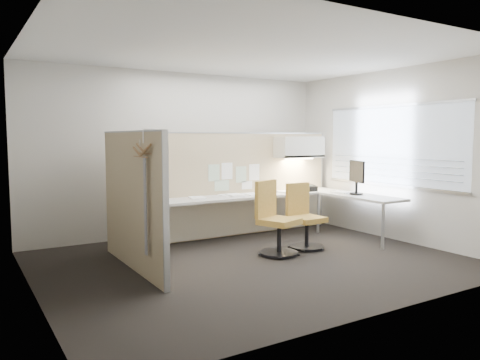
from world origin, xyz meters
TOP-DOWN VIEW (x-y plane):
  - floor at (0.00, 0.00)m, footprint 5.50×4.50m
  - ceiling at (0.00, 0.00)m, footprint 5.50×4.50m
  - wall_back at (0.00, 2.25)m, footprint 5.50×0.02m
  - wall_front at (0.00, -2.25)m, footprint 5.50×0.02m
  - wall_left at (-2.75, 0.00)m, footprint 0.02×4.50m
  - wall_right at (2.75, 0.00)m, footprint 0.02×4.50m
  - window_pane at (2.73, 0.00)m, footprint 0.01×2.80m
  - partition_back at (0.55, 1.60)m, footprint 4.10×0.06m
  - partition_left at (-1.50, 0.50)m, footprint 0.06×2.20m
  - desk at (0.93, 1.13)m, footprint 4.00×2.07m
  - overhead_bin at (1.90, 1.39)m, footprint 0.90×0.36m
  - task_light_strip at (1.90, 1.39)m, footprint 0.60×0.06m
  - pinned_papers at (0.63, 1.57)m, footprint 1.01×0.00m
  - poster at (-1.05, 1.57)m, footprint 0.28×0.00m
  - chair_left at (0.47, 0.15)m, footprint 0.63×0.65m
  - chair_right at (1.08, 0.24)m, footprint 0.51×0.51m
  - monitor at (2.30, 0.36)m, footprint 0.23×0.51m
  - phone at (1.98, 1.16)m, footprint 0.23×0.22m
  - stapler at (1.75, 1.28)m, footprint 0.14×0.06m
  - tape_dispenser at (1.77, 1.31)m, footprint 0.11×0.09m
  - coat_hook at (-1.58, -0.14)m, footprint 0.18×0.49m
  - paper_stack_0 at (-0.97, 1.23)m, footprint 0.26×0.32m
  - paper_stack_1 at (-0.20, 1.29)m, footprint 0.29×0.34m
  - paper_stack_2 at (0.45, 1.21)m, footprint 0.24×0.31m
  - paper_stack_3 at (0.80, 1.26)m, footprint 0.23×0.30m
  - paper_stack_4 at (1.49, 1.19)m, footprint 0.28×0.33m
  - paper_stack_5 at (2.26, 0.67)m, footprint 0.29×0.34m
  - paper_stack_6 at (0.39, 1.35)m, footprint 0.24×0.31m

SIDE VIEW (x-z plane):
  - floor at x=0.00m, z-range -0.01..0.00m
  - chair_right at x=1.08m, z-range -0.03..0.94m
  - chair_left at x=0.47m, z-range -0.03..1.01m
  - desk at x=0.93m, z-range 0.24..0.97m
  - paper_stack_6 at x=0.39m, z-range 0.73..0.74m
  - paper_stack_3 at x=0.80m, z-range 0.73..0.75m
  - paper_stack_4 at x=1.49m, z-range 0.73..0.75m
  - paper_stack_1 at x=-0.20m, z-range 0.73..0.75m
  - paper_stack_5 at x=2.26m, z-range 0.73..0.75m
  - paper_stack_0 at x=-0.97m, z-range 0.73..0.76m
  - paper_stack_2 at x=0.45m, z-range 0.73..0.77m
  - stapler at x=1.75m, z-range 0.73..0.78m
  - tape_dispenser at x=1.77m, z-range 0.73..0.79m
  - phone at x=1.98m, z-range 0.72..0.84m
  - partition_back at x=0.55m, z-range 0.00..1.75m
  - partition_left at x=-1.50m, z-range 0.00..1.75m
  - pinned_papers at x=0.63m, z-range 0.80..1.27m
  - monitor at x=2.30m, z-range 0.77..1.34m
  - task_light_strip at x=1.90m, z-range 1.29..1.31m
  - wall_back at x=0.00m, z-range 0.00..2.80m
  - wall_front at x=0.00m, z-range 0.00..2.80m
  - wall_left at x=-2.75m, z-range 0.00..2.80m
  - wall_right at x=2.75m, z-range 0.00..2.80m
  - coat_hook at x=-1.58m, z-range 0.68..2.13m
  - poster at x=-1.05m, z-range 1.24..1.59m
  - overhead_bin at x=1.90m, z-range 1.32..1.70m
  - window_pane at x=2.73m, z-range 0.90..2.20m
  - ceiling at x=0.00m, z-range 2.80..2.81m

